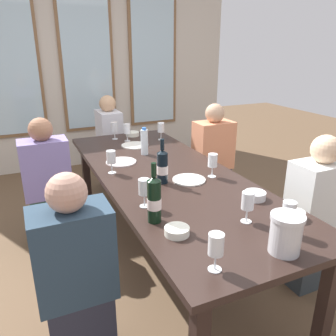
# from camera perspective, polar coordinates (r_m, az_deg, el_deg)

# --- Properties ---
(ground_plane) EXTENTS (12.00, 12.00, 0.00)m
(ground_plane) POSITION_cam_1_polar(r_m,az_deg,el_deg) (2.88, -0.21, -14.77)
(ground_plane) COLOR brown
(back_wall_with_windows) EXTENTS (4.16, 0.10, 2.90)m
(back_wall_with_windows) POSITION_cam_1_polar(r_m,az_deg,el_deg) (4.90, -13.58, 17.24)
(back_wall_with_windows) COLOR beige
(back_wall_with_windows) RESTS_ON ground
(dining_table) EXTENTS (0.96, 2.59, 0.74)m
(dining_table) POSITION_cam_1_polar(r_m,az_deg,el_deg) (2.56, -0.23, -2.24)
(dining_table) COLOR #2D1F1B
(dining_table) RESTS_ON ground
(white_plate_0) EXTENTS (0.25, 0.25, 0.01)m
(white_plate_0) POSITION_cam_1_polar(r_m,az_deg,el_deg) (2.79, -7.90, 1.03)
(white_plate_0) COLOR white
(white_plate_0) RESTS_ON dining_table
(white_plate_1) EXTENTS (0.26, 0.26, 0.01)m
(white_plate_1) POSITION_cam_1_polar(r_m,az_deg,el_deg) (3.24, -5.60, 3.84)
(white_plate_1) COLOR white
(white_plate_1) RESTS_ON dining_table
(white_plate_2) EXTENTS (0.23, 0.23, 0.01)m
(white_plate_2) POSITION_cam_1_polar(r_m,az_deg,el_deg) (2.40, 3.55, -1.98)
(white_plate_2) COLOR white
(white_plate_2) RESTS_ON dining_table
(metal_pitcher) EXTENTS (0.16, 0.16, 0.19)m
(metal_pitcher) POSITION_cam_1_polar(r_m,az_deg,el_deg) (1.66, 19.23, -10.38)
(metal_pitcher) COLOR silver
(metal_pitcher) RESTS_ON dining_table
(wine_bottle_0) EXTENTS (0.08, 0.08, 0.34)m
(wine_bottle_0) POSITION_cam_1_polar(r_m,az_deg,el_deg) (1.81, -2.34, -5.29)
(wine_bottle_0) COLOR black
(wine_bottle_0) RESTS_ON dining_table
(wine_bottle_1) EXTENTS (0.08, 0.08, 0.31)m
(wine_bottle_1) POSITION_cam_1_polar(r_m,az_deg,el_deg) (2.32, -0.95, 0.27)
(wine_bottle_1) COLOR black
(wine_bottle_1) RESTS_ON dining_table
(tasting_bowl_0) EXTENTS (0.11, 0.11, 0.04)m
(tasting_bowl_0) POSITION_cam_1_polar(r_m,az_deg,el_deg) (2.01, 20.54, -7.40)
(tasting_bowl_0) COLOR white
(tasting_bowl_0) RESTS_ON dining_table
(tasting_bowl_1) EXTENTS (0.13, 0.13, 0.05)m
(tasting_bowl_1) POSITION_cam_1_polar(r_m,az_deg,el_deg) (2.18, 14.44, -4.49)
(tasting_bowl_1) COLOR white
(tasting_bowl_1) RESTS_ON dining_table
(tasting_bowl_2) EXTENTS (0.13, 0.13, 0.04)m
(tasting_bowl_2) POSITION_cam_1_polar(r_m,az_deg,el_deg) (1.74, 1.52, -10.56)
(tasting_bowl_2) COLOR white
(tasting_bowl_2) RESTS_ON dining_table
(tasting_bowl_3) EXTENTS (0.14, 0.14, 0.04)m
(tasting_bowl_3) POSITION_cam_1_polar(r_m,az_deg,el_deg) (3.60, -6.00, 5.74)
(tasting_bowl_3) COLOR white
(tasting_bowl_3) RESTS_ON dining_table
(water_bottle) EXTENTS (0.06, 0.06, 0.24)m
(water_bottle) POSITION_cam_1_polar(r_m,az_deg,el_deg) (2.95, -4.00, 4.42)
(water_bottle) COLOR white
(water_bottle) RESTS_ON dining_table
(wine_glass_0) EXTENTS (0.07, 0.07, 0.17)m
(wine_glass_0) POSITION_cam_1_polar(r_m,az_deg,el_deg) (3.41, -1.20, 6.70)
(wine_glass_0) COLOR white
(wine_glass_0) RESTS_ON dining_table
(wine_glass_1) EXTENTS (0.07, 0.07, 0.17)m
(wine_glass_1) POSITION_cam_1_polar(r_m,az_deg,el_deg) (3.39, -6.94, 6.45)
(wine_glass_1) COLOR white
(wine_glass_1) RESTS_ON dining_table
(wine_glass_2) EXTENTS (0.07, 0.07, 0.17)m
(wine_glass_2) POSITION_cam_1_polar(r_m,az_deg,el_deg) (1.45, 8.10, -12.76)
(wine_glass_2) COLOR white
(wine_glass_2) RESTS_ON dining_table
(wine_glass_3) EXTENTS (0.07, 0.07, 0.17)m
(wine_glass_3) POSITION_cam_1_polar(r_m,az_deg,el_deg) (1.81, 19.69, -7.02)
(wine_glass_3) COLOR white
(wine_glass_3) RESTS_ON dining_table
(wine_glass_4) EXTENTS (0.07, 0.07, 0.17)m
(wine_glass_4) POSITION_cam_1_polar(r_m,az_deg,el_deg) (2.45, 7.54, 1.19)
(wine_glass_4) COLOR white
(wine_glass_4) RESTS_ON dining_table
(wine_glass_5) EXTENTS (0.07, 0.07, 0.17)m
(wine_glass_5) POSITION_cam_1_polar(r_m,az_deg,el_deg) (3.48, -9.04, 6.78)
(wine_glass_5) COLOR white
(wine_glass_5) RESTS_ON dining_table
(wine_glass_6) EXTENTS (0.07, 0.07, 0.17)m
(wine_glass_6) POSITION_cam_1_polar(r_m,az_deg,el_deg) (1.86, 13.29, -5.64)
(wine_glass_6) COLOR white
(wine_glass_6) RESTS_ON dining_table
(wine_glass_7) EXTENTS (0.07, 0.07, 0.17)m
(wine_glass_7) POSITION_cam_1_polar(r_m,az_deg,el_deg) (2.53, -9.55, 1.73)
(wine_glass_7) COLOR white
(wine_glass_7) RESTS_ON dining_table
(wine_glass_8) EXTENTS (0.07, 0.07, 0.17)m
(wine_glass_8) POSITION_cam_1_polar(r_m,az_deg,el_deg) (1.98, -4.04, -3.31)
(wine_glass_8) COLOR white
(wine_glass_8) RESTS_ON dining_table
(seated_person_0) EXTENTS (0.38, 0.24, 1.11)m
(seated_person_0) POSITION_cam_1_polar(r_m,az_deg,el_deg) (1.85, -15.16, -18.00)
(seated_person_0) COLOR #282A39
(seated_person_0) RESTS_ON ground
(seated_person_1) EXTENTS (0.38, 0.24, 1.11)m
(seated_person_1) POSITION_cam_1_polar(r_m,az_deg,el_deg) (2.56, 23.46, -7.65)
(seated_person_1) COLOR #30383D
(seated_person_1) RESTS_ON ground
(seated_person_2) EXTENTS (0.38, 0.24, 1.11)m
(seated_person_2) POSITION_cam_1_polar(r_m,az_deg,el_deg) (3.01, -19.58, -2.95)
(seated_person_2) COLOR #253A2E
(seated_person_2) RESTS_ON ground
(seated_person_3) EXTENTS (0.38, 0.24, 1.11)m
(seated_person_3) POSITION_cam_1_polar(r_m,az_deg,el_deg) (3.50, 7.52, 1.26)
(seated_person_3) COLOR #29293C
(seated_person_3) RESTS_ON ground
(seated_person_4) EXTENTS (0.24, 0.38, 1.11)m
(seated_person_4) POSITION_cam_1_polar(r_m,az_deg,el_deg) (4.08, -9.74, 3.85)
(seated_person_4) COLOR #242C42
(seated_person_4) RESTS_ON ground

